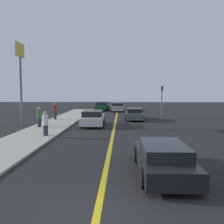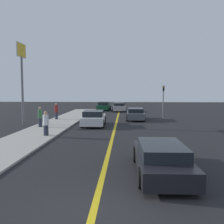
{
  "view_description": "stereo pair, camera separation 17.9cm",
  "coord_description": "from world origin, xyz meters",
  "px_view_note": "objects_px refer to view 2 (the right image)",
  "views": [
    {
      "loc": [
        0.6,
        -5.88,
        3.08
      ],
      "look_at": [
        0.02,
        9.2,
        1.76
      ],
      "focal_mm": 40.0,
      "sensor_mm": 36.0,
      "label": 1
    },
    {
      "loc": [
        0.78,
        -5.87,
        3.08
      ],
      "look_at": [
        0.02,
        9.2,
        1.76
      ],
      "focal_mm": 40.0,
      "sensor_mm": 36.0,
      "label": 2
    }
  ],
  "objects_px": {
    "car_near_right_lane": "(161,158)",
    "car_ahead_center": "(94,118)",
    "pedestrian_far_standing": "(56,111)",
    "car_oncoming_far": "(104,106)",
    "car_far_distant": "(135,114)",
    "roadside_sign": "(22,65)",
    "pedestrian_near_curb": "(46,123)",
    "traffic_light": "(163,98)",
    "pedestrian_mid_group": "(40,117)",
    "car_parked_left_lot": "(119,107)"
  },
  "relations": [
    {
      "from": "car_oncoming_far",
      "to": "pedestrian_mid_group",
      "type": "bearing_deg",
      "value": -98.93
    },
    {
      "from": "pedestrian_far_standing",
      "to": "pedestrian_mid_group",
      "type": "bearing_deg",
      "value": -88.2
    },
    {
      "from": "car_ahead_center",
      "to": "pedestrian_near_curb",
      "type": "xyz_separation_m",
      "value": [
        -2.52,
        -5.39,
        0.26
      ]
    },
    {
      "from": "car_oncoming_far",
      "to": "pedestrian_near_curb",
      "type": "xyz_separation_m",
      "value": [
        -2.04,
        -22.02,
        0.26
      ]
    },
    {
      "from": "car_near_right_lane",
      "to": "pedestrian_near_curb",
      "type": "relative_size",
      "value": 2.93
    },
    {
      "from": "car_parked_left_lot",
      "to": "pedestrian_far_standing",
      "type": "xyz_separation_m",
      "value": [
        -6.24,
        -11.22,
        0.3
      ]
    },
    {
      "from": "car_far_distant",
      "to": "car_oncoming_far",
      "type": "bearing_deg",
      "value": 110.52
    },
    {
      "from": "car_parked_left_lot",
      "to": "roadside_sign",
      "type": "xyz_separation_m",
      "value": [
        -8.22,
        -14.92,
        4.66
      ]
    },
    {
      "from": "car_far_distant",
      "to": "pedestrian_mid_group",
      "type": "height_order",
      "value": "pedestrian_mid_group"
    },
    {
      "from": "pedestrian_near_curb",
      "to": "roadside_sign",
      "type": "xyz_separation_m",
      "value": [
        -3.84,
        5.58,
        4.38
      ]
    },
    {
      "from": "car_near_right_lane",
      "to": "traffic_light",
      "type": "height_order",
      "value": "traffic_light"
    },
    {
      "from": "roadside_sign",
      "to": "car_ahead_center",
      "type": "bearing_deg",
      "value": -1.68
    },
    {
      "from": "car_oncoming_far",
      "to": "traffic_light",
      "type": "xyz_separation_m",
      "value": [
        7.3,
        -11.21,
        1.59
      ]
    },
    {
      "from": "car_far_distant",
      "to": "pedestrian_mid_group",
      "type": "relative_size",
      "value": 2.77
    },
    {
      "from": "pedestrian_near_curb",
      "to": "pedestrian_far_standing",
      "type": "bearing_deg",
      "value": 101.31
    },
    {
      "from": "pedestrian_near_curb",
      "to": "traffic_light",
      "type": "xyz_separation_m",
      "value": [
        9.33,
        10.81,
        1.32
      ]
    },
    {
      "from": "car_near_right_lane",
      "to": "car_ahead_center",
      "type": "distance_m",
      "value": 13.05
    },
    {
      "from": "car_ahead_center",
      "to": "pedestrian_mid_group",
      "type": "distance_m",
      "value": 4.5
    },
    {
      "from": "car_parked_left_lot",
      "to": "roadside_sign",
      "type": "bearing_deg",
      "value": -121.31
    },
    {
      "from": "car_near_right_lane",
      "to": "car_ahead_center",
      "type": "xyz_separation_m",
      "value": [
        -4.03,
        12.41,
        0.07
      ]
    },
    {
      "from": "car_far_distant",
      "to": "car_oncoming_far",
      "type": "distance_m",
      "value": 12.74
    },
    {
      "from": "car_parked_left_lot",
      "to": "car_near_right_lane",
      "type": "bearing_deg",
      "value": -87.95
    },
    {
      "from": "car_ahead_center",
      "to": "traffic_light",
      "type": "relative_size",
      "value": 1.19
    },
    {
      "from": "car_ahead_center",
      "to": "pedestrian_far_standing",
      "type": "distance_m",
      "value": 5.86
    },
    {
      "from": "car_ahead_center",
      "to": "pedestrian_mid_group",
      "type": "height_order",
      "value": "pedestrian_mid_group"
    },
    {
      "from": "pedestrian_far_standing",
      "to": "traffic_light",
      "type": "distance_m",
      "value": 11.37
    },
    {
      "from": "car_near_right_lane",
      "to": "car_oncoming_far",
      "type": "distance_m",
      "value": 29.38
    },
    {
      "from": "pedestrian_mid_group",
      "to": "roadside_sign",
      "type": "relative_size",
      "value": 0.23
    },
    {
      "from": "car_near_right_lane",
      "to": "roadside_sign",
      "type": "relative_size",
      "value": 0.66
    },
    {
      "from": "pedestrian_mid_group",
      "to": "traffic_light",
      "type": "bearing_deg",
      "value": 32.5
    },
    {
      "from": "car_parked_left_lot",
      "to": "car_oncoming_far",
      "type": "height_order",
      "value": "car_oncoming_far"
    },
    {
      "from": "pedestrian_far_standing",
      "to": "car_oncoming_far",
      "type": "bearing_deg",
      "value": 73.01
    },
    {
      "from": "car_far_distant",
      "to": "roadside_sign",
      "type": "bearing_deg",
      "value": -155.64
    },
    {
      "from": "car_ahead_center",
      "to": "car_oncoming_far",
      "type": "xyz_separation_m",
      "value": [
        -0.48,
        16.63,
        -0.01
      ]
    },
    {
      "from": "pedestrian_near_curb",
      "to": "car_near_right_lane",
      "type": "bearing_deg",
      "value": -46.97
    },
    {
      "from": "car_near_right_lane",
      "to": "pedestrian_near_curb",
      "type": "bearing_deg",
      "value": 132.03
    },
    {
      "from": "car_oncoming_far",
      "to": "pedestrian_mid_group",
      "type": "xyz_separation_m",
      "value": [
        -3.72,
        -18.23,
        0.28
      ]
    },
    {
      "from": "pedestrian_near_curb",
      "to": "pedestrian_far_standing",
      "type": "height_order",
      "value": "pedestrian_far_standing"
    },
    {
      "from": "car_parked_left_lot",
      "to": "roadside_sign",
      "type": "relative_size",
      "value": 0.61
    },
    {
      "from": "car_near_right_lane",
      "to": "car_parked_left_lot",
      "type": "xyz_separation_m",
      "value": [
        -2.17,
        27.52,
        0.05
      ]
    },
    {
      "from": "car_near_right_lane",
      "to": "pedestrian_far_standing",
      "type": "bearing_deg",
      "value": 116.29
    },
    {
      "from": "car_oncoming_far",
      "to": "car_parked_left_lot",
      "type": "bearing_deg",
      "value": -30.31
    },
    {
      "from": "pedestrian_near_curb",
      "to": "traffic_light",
      "type": "relative_size",
      "value": 0.45
    },
    {
      "from": "car_oncoming_far",
      "to": "pedestrian_far_standing",
      "type": "height_order",
      "value": "pedestrian_far_standing"
    },
    {
      "from": "car_oncoming_far",
      "to": "traffic_light",
      "type": "bearing_deg",
      "value": -54.33
    },
    {
      "from": "traffic_light",
      "to": "roadside_sign",
      "type": "height_order",
      "value": "roadside_sign"
    },
    {
      "from": "pedestrian_far_standing",
      "to": "traffic_light",
      "type": "relative_size",
      "value": 0.46
    },
    {
      "from": "car_near_right_lane",
      "to": "traffic_light",
      "type": "relative_size",
      "value": 1.32
    },
    {
      "from": "car_near_right_lane",
      "to": "car_far_distant",
      "type": "relative_size",
      "value": 1.04
    },
    {
      "from": "pedestrian_near_curb",
      "to": "car_parked_left_lot",
      "type": "bearing_deg",
      "value": 77.94
    }
  ]
}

